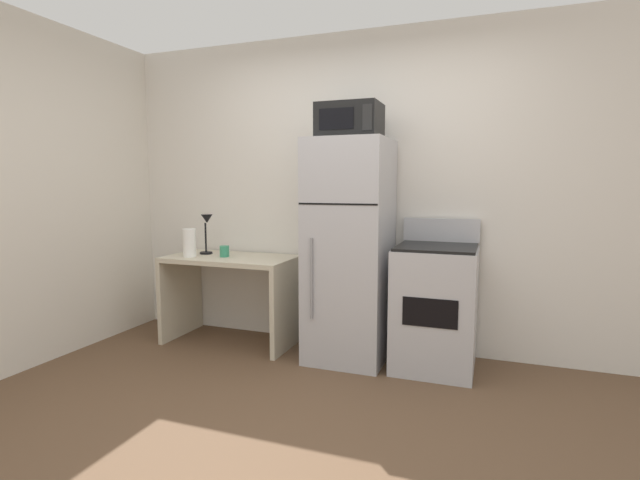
{
  "coord_description": "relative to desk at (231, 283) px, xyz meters",
  "views": [
    {
      "loc": [
        1.05,
        -2.18,
        1.36
      ],
      "look_at": [
        -0.16,
        1.1,
        0.95
      ],
      "focal_mm": 26.63,
      "sensor_mm": 36.0,
      "label": 1
    }
  ],
  "objects": [
    {
      "name": "refrigerator",
      "position": [
        1.07,
        -0.01,
        0.33
      ],
      "size": [
        0.6,
        0.66,
        1.7
      ],
      "color": "#B7B7BC",
      "rests_on": "ground"
    },
    {
      "name": "wall_back_white",
      "position": [
        1.06,
        0.37,
        0.78
      ],
      "size": [
        5.0,
        0.1,
        2.6
      ],
      "primitive_type": "cube",
      "color": "silver",
      "rests_on": "ground"
    },
    {
      "name": "microwave",
      "position": [
        1.07,
        -0.04,
        1.31
      ],
      "size": [
        0.46,
        0.35,
        0.26
      ],
      "color": "black",
      "rests_on": "refrigerator"
    },
    {
      "name": "oven_range",
      "position": [
        1.72,
        0.0,
        -0.05
      ],
      "size": [
        0.58,
        0.61,
        1.1
      ],
      "color": "#B7B7BC",
      "rests_on": "ground"
    },
    {
      "name": "desk_lamp",
      "position": [
        -0.26,
        0.04,
        0.47
      ],
      "size": [
        0.14,
        0.12,
        0.35
      ],
      "color": "black",
      "rests_on": "desk"
    },
    {
      "name": "coffee_mug",
      "position": [
        -0.04,
        -0.04,
        0.28
      ],
      "size": [
        0.08,
        0.08,
        0.09
      ],
      "primitive_type": "cylinder",
      "color": "#338C66",
      "rests_on": "desk"
    },
    {
      "name": "desk",
      "position": [
        0.0,
        0.0,
        0.0
      ],
      "size": [
        1.1,
        0.6,
        0.75
      ],
      "color": "beige",
      "rests_on": "ground"
    },
    {
      "name": "ground_plane",
      "position": [
        1.06,
        -1.33,
        -0.52
      ],
      "size": [
        12.0,
        12.0,
        0.0
      ],
      "primitive_type": "plane",
      "color": "brown"
    },
    {
      "name": "paper_towel_roll",
      "position": [
        -0.32,
        -0.13,
        0.35
      ],
      "size": [
        0.11,
        0.11,
        0.24
      ],
      "primitive_type": "cylinder",
      "color": "white",
      "rests_on": "desk"
    }
  ]
}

